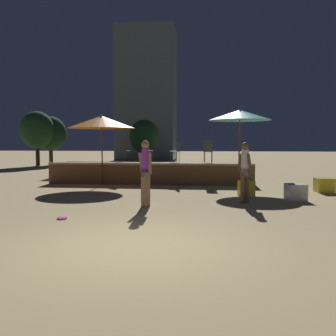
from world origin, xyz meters
The scene contains 18 objects.
ground_plane centered at (0.00, 0.00, 0.00)m, with size 120.00×120.00×0.00m, color tan.
wooden_deck centered at (-1.21, 9.78, 0.40)m, with size 8.33×2.24×0.88m.
patio_umbrella_0 centered at (2.32, 8.48, 2.73)m, with size 2.40×2.40×3.01m.
patio_umbrella_1 centered at (-3.09, 8.59, 2.50)m, with size 2.69×2.69×2.83m.
cube_seat_0 centered at (3.75, 5.36, 0.24)m, with size 0.61×0.61×0.48m.
cube_seat_1 centered at (5.11, 7.25, 0.24)m, with size 0.61×0.61×0.48m.
cube_seat_3 centered at (2.38, 6.14, 0.24)m, with size 0.54×0.54×0.48m.
person_0 centered at (-0.48, 3.77, 0.97)m, with size 0.43×0.34×1.76m.
person_1 centered at (2.19, 4.65, 0.93)m, with size 0.41×0.40×1.71m.
bistro_chair_0 centered at (-1.57, 10.29, 1.42)m, with size 0.42×0.42×0.90m.
bistro_chair_1 centered at (-0.16, 9.38, 1.42)m, with size 0.45×0.45×0.90m.
bistro_chair_2 centered at (1.13, 9.12, 1.42)m, with size 0.40×0.40×0.90m.
bistro_chair_3 centered at (-2.46, 9.80, 1.42)m, with size 0.47×0.47×0.90m.
frisbee_disc centered at (-2.07, 1.97, 0.02)m, with size 0.23×0.23×0.03m.
background_tree_0 centered at (-3.46, 20.29, 2.09)m, with size 2.13×2.13×3.27m.
background_tree_1 centered at (-10.47, 20.42, 2.29)m, with size 2.29×2.29×3.56m.
background_tree_2 centered at (-11.00, 19.39, 2.54)m, with size 2.38×2.38×3.86m.
distant_building centered at (-4.87, 29.34, 6.17)m, with size 5.46×3.50×12.34m.
Camera 1 is at (1.23, -5.99, 1.74)m, focal length 40.00 mm.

